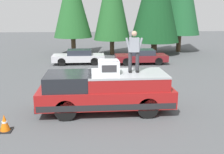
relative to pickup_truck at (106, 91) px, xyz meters
The scene contains 8 objects.
ground_plane 1.22m from the pickup_truck, 54.94° to the left, with size 90.00×90.00×0.00m, color #4C4F51.
pickup_truck is the anchor object (origin of this frame).
compressor_unit 1.06m from the pickup_truck, 130.58° to the right, with size 0.65×0.84×0.56m.
person_on_truck_bed 2.04m from the pickup_truck, 86.26° to the right, with size 0.29×0.72×1.69m.
parked_car_maroon 10.76m from the pickup_truck, 18.64° to the right, with size 1.64×4.10×1.16m.
parked_car_silver 10.68m from the pickup_truck, ahead, with size 1.64×4.10×1.16m.
traffic_cone 4.06m from the pickup_truck, 114.44° to the left, with size 0.47×0.47×0.62m.
conifer_center_right 16.40m from the pickup_truck, ahead, with size 3.69×3.69×8.57m.
Camera 1 is at (-11.00, -0.09, 4.09)m, focal length 42.40 mm.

